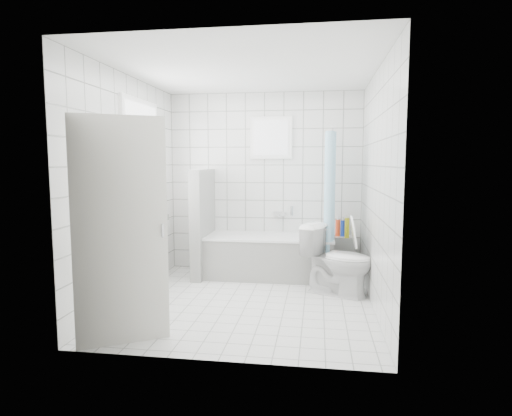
# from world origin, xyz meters

# --- Properties ---
(ground) EXTENTS (3.00, 3.00, 0.00)m
(ground) POSITION_xyz_m (0.00, 0.00, 0.00)
(ground) COLOR white
(ground) RESTS_ON ground
(ceiling) EXTENTS (3.00, 3.00, 0.00)m
(ceiling) POSITION_xyz_m (0.00, 0.00, 2.60)
(ceiling) COLOR white
(ceiling) RESTS_ON ground
(wall_back) EXTENTS (2.80, 0.02, 2.60)m
(wall_back) POSITION_xyz_m (0.00, 1.50, 1.30)
(wall_back) COLOR white
(wall_back) RESTS_ON ground
(wall_front) EXTENTS (2.80, 0.02, 2.60)m
(wall_front) POSITION_xyz_m (0.00, -1.50, 1.30)
(wall_front) COLOR white
(wall_front) RESTS_ON ground
(wall_left) EXTENTS (0.02, 3.00, 2.60)m
(wall_left) POSITION_xyz_m (-1.40, 0.00, 1.30)
(wall_left) COLOR white
(wall_left) RESTS_ON ground
(wall_right) EXTENTS (0.02, 3.00, 2.60)m
(wall_right) POSITION_xyz_m (1.40, 0.00, 1.30)
(wall_right) COLOR white
(wall_right) RESTS_ON ground
(window_left) EXTENTS (0.01, 0.90, 1.40)m
(window_left) POSITION_xyz_m (-1.35, 0.30, 1.60)
(window_left) COLOR white
(window_left) RESTS_ON wall_left
(window_back) EXTENTS (0.50, 0.01, 0.50)m
(window_back) POSITION_xyz_m (0.10, 1.46, 1.95)
(window_back) COLOR white
(window_back) RESTS_ON wall_back
(window_sill) EXTENTS (0.18, 1.02, 0.08)m
(window_sill) POSITION_xyz_m (-1.31, 0.30, 0.86)
(window_sill) COLOR white
(window_sill) RESTS_ON wall_left
(door) EXTENTS (0.71, 0.44, 2.00)m
(door) POSITION_xyz_m (-0.90, -1.28, 1.00)
(door) COLOR silver
(door) RESTS_ON ground
(bathtub) EXTENTS (1.76, 0.77, 0.58)m
(bathtub) POSITION_xyz_m (0.13, 1.12, 0.29)
(bathtub) COLOR white
(bathtub) RESTS_ON ground
(partition_wall) EXTENTS (0.15, 0.85, 1.50)m
(partition_wall) POSITION_xyz_m (-0.82, 1.07, 0.75)
(partition_wall) COLOR white
(partition_wall) RESTS_ON ground
(tiled_ledge) EXTENTS (0.40, 0.24, 0.55)m
(tiled_ledge) POSITION_xyz_m (1.11, 1.38, 0.28)
(tiled_ledge) COLOR white
(tiled_ledge) RESTS_ON ground
(toilet) EXTENTS (0.95, 0.75, 0.85)m
(toilet) POSITION_xyz_m (1.03, 0.44, 0.42)
(toilet) COLOR white
(toilet) RESTS_ON ground
(curtain_rod) EXTENTS (0.02, 0.80, 0.02)m
(curtain_rod) POSITION_xyz_m (0.95, 1.10, 2.00)
(curtain_rod) COLOR silver
(curtain_rod) RESTS_ON wall_back
(shower_curtain) EXTENTS (0.14, 0.48, 1.78)m
(shower_curtain) POSITION_xyz_m (0.95, 0.97, 1.10)
(shower_curtain) COLOR #4AAEDA
(shower_curtain) RESTS_ON curtain_rod
(tub_faucet) EXTENTS (0.18, 0.06, 0.06)m
(tub_faucet) POSITION_xyz_m (0.23, 1.46, 0.85)
(tub_faucet) COLOR silver
(tub_faucet) RESTS_ON wall_back
(sill_bottles) EXTENTS (0.15, 0.75, 0.27)m
(sill_bottles) POSITION_xyz_m (-1.30, 0.24, 1.02)
(sill_bottles) COLOR white
(sill_bottles) RESTS_ON window_sill
(ledge_bottles) EXTENTS (0.19, 0.18, 0.28)m
(ledge_bottles) POSITION_xyz_m (1.14, 1.36, 0.68)
(ledge_bottles) COLOR yellow
(ledge_bottles) RESTS_ON tiled_ledge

